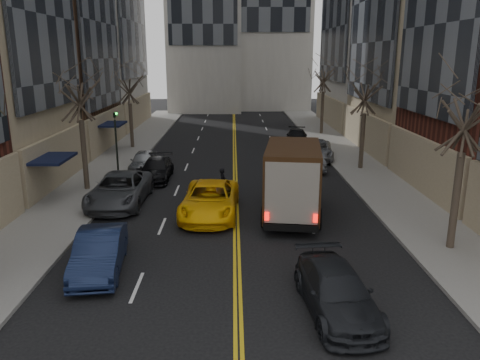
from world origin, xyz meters
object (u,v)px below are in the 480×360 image
(ups_truck, at_px, (293,180))
(pedestrian, at_px, (223,182))
(observer_sedan, at_px, (337,291))
(taxi, at_px, (210,200))

(ups_truck, distance_m, pedestrian, 5.08)
(observer_sedan, distance_m, pedestrian, 13.16)
(observer_sedan, height_order, taxi, taxi)
(observer_sedan, relative_size, taxi, 0.85)
(taxi, height_order, pedestrian, taxi)
(taxi, relative_size, pedestrian, 3.65)
(ups_truck, bearing_deg, observer_sedan, -80.33)
(observer_sedan, relative_size, pedestrian, 3.10)
(taxi, xyz_separation_m, pedestrian, (0.57, 3.40, -0.01))
(pedestrian, bearing_deg, taxi, 179.45)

